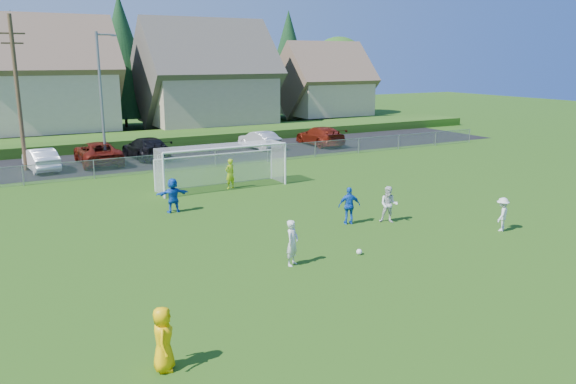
% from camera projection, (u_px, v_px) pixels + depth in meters
% --- Properties ---
extents(ground, '(160.00, 160.00, 0.00)m').
position_uv_depth(ground, '(403.00, 281.00, 18.79)').
color(ground, '#193D0C').
rests_on(ground, ground).
extents(asphalt_lot, '(60.00, 60.00, 0.00)m').
position_uv_depth(asphalt_lot, '(164.00, 157.00, 42.24)').
color(asphalt_lot, black).
rests_on(asphalt_lot, ground).
extents(grass_embankment, '(70.00, 6.00, 0.80)m').
position_uv_depth(grass_embankment, '(138.00, 140.00, 48.55)').
color(grass_embankment, '#1E420F').
rests_on(grass_embankment, ground).
extents(soccer_ball, '(0.22, 0.22, 0.22)m').
position_uv_depth(soccer_ball, '(359.00, 252.00, 21.31)').
color(soccer_ball, white).
rests_on(soccer_ball, ground).
extents(referee, '(0.75, 0.91, 1.61)m').
position_uv_depth(referee, '(163.00, 339.00, 13.28)').
color(referee, '#FFBC05').
rests_on(referee, ground).
extents(player_white_a, '(0.73, 0.68, 1.68)m').
position_uv_depth(player_white_a, '(292.00, 243.00, 20.08)').
color(player_white_a, silver).
rests_on(player_white_a, ground).
extents(player_white_b, '(1.03, 1.01, 1.68)m').
position_uv_depth(player_white_b, '(389.00, 205.00, 25.33)').
color(player_white_b, silver).
rests_on(player_white_b, ground).
extents(player_white_c, '(1.09, 0.92, 1.47)m').
position_uv_depth(player_white_c, '(502.00, 214.00, 24.14)').
color(player_white_c, silver).
rests_on(player_white_c, ground).
extents(player_blue_a, '(1.07, 0.74, 1.69)m').
position_uv_depth(player_blue_a, '(349.00, 206.00, 25.10)').
color(player_blue_a, blue).
rests_on(player_blue_a, ground).
extents(player_blue_b, '(1.60, 0.62, 1.69)m').
position_uv_depth(player_blue_b, '(173.00, 195.00, 27.03)').
color(player_blue_b, blue).
rests_on(player_blue_b, ground).
extents(goalkeeper, '(0.72, 0.58, 1.72)m').
position_uv_depth(goalkeeper, '(230.00, 174.00, 31.97)').
color(goalkeeper, '#C1DF1A').
rests_on(goalkeeper, ground).
extents(car_b, '(2.08, 4.65, 1.48)m').
position_uv_depth(car_b, '(41.00, 159.00, 37.18)').
color(car_b, white).
rests_on(car_b, ground).
extents(car_c, '(2.67, 5.76, 1.60)m').
position_uv_depth(car_c, '(98.00, 153.00, 39.38)').
color(car_c, '#5A120A').
rests_on(car_c, ground).
extents(car_d, '(2.76, 5.70, 1.60)m').
position_uv_depth(car_d, '(146.00, 148.00, 41.53)').
color(car_d, black).
rests_on(car_d, ground).
extents(car_f, '(2.06, 4.59, 1.46)m').
position_uv_depth(car_f, '(259.00, 140.00, 46.11)').
color(car_f, '#B2B2B2').
rests_on(car_f, ground).
extents(car_g, '(2.32, 5.56, 1.61)m').
position_uv_depth(car_g, '(320.00, 136.00, 47.93)').
color(car_g, '#65170B').
rests_on(car_g, ground).
extents(soccer_goal, '(7.42, 1.90, 2.50)m').
position_uv_depth(soccer_goal, '(220.00, 160.00, 32.10)').
color(soccer_goal, white).
rests_on(soccer_goal, ground).
extents(chainlink_fence, '(52.06, 0.06, 1.20)m').
position_uv_depth(chainlink_fence, '(187.00, 161.00, 37.41)').
color(chainlink_fence, gray).
rests_on(chainlink_fence, ground).
extents(streetlight, '(1.38, 0.18, 9.00)m').
position_uv_depth(streetlight, '(102.00, 95.00, 37.76)').
color(streetlight, slate).
rests_on(streetlight, ground).
extents(utility_pole, '(1.60, 0.26, 10.00)m').
position_uv_depth(utility_pole, '(18.00, 92.00, 36.18)').
color(utility_pole, '#473321').
rests_on(utility_pole, ground).
extents(houses_row, '(53.90, 11.45, 13.27)m').
position_uv_depth(houses_row, '(135.00, 58.00, 54.22)').
color(houses_row, tan).
rests_on(houses_row, ground).
extents(tree_row, '(65.98, 12.36, 13.80)m').
position_uv_depth(tree_row, '(112.00, 62.00, 59.24)').
color(tree_row, '#382616').
rests_on(tree_row, ground).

